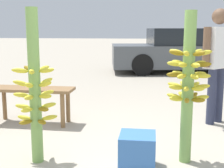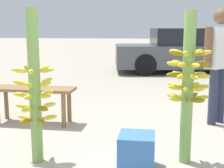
{
  "view_description": "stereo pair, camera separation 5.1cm",
  "coord_description": "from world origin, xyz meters",
  "px_view_note": "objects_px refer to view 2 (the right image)",
  "views": [
    {
      "loc": [
        0.3,
        -2.7,
        1.32
      ],
      "look_at": [
        -0.12,
        0.53,
        0.74
      ],
      "focal_mm": 50.0,
      "sensor_mm": 36.0,
      "label": 1
    },
    {
      "loc": [
        0.35,
        -2.69,
        1.32
      ],
      "look_at": [
        -0.12,
        0.53,
        0.74
      ],
      "focal_mm": 50.0,
      "sensor_mm": 36.0,
      "label": 2
    }
  ],
  "objects_px": {
    "market_bench": "(33,94)",
    "vendor_person": "(219,56)",
    "parked_car": "(187,51)",
    "banana_stalk_left": "(35,89)",
    "produce_crate": "(137,151)",
    "banana_stalk_center": "(188,84)"
  },
  "relations": [
    {
      "from": "market_bench",
      "to": "vendor_person",
      "type": "bearing_deg",
      "value": 8.73
    },
    {
      "from": "vendor_person",
      "to": "parked_car",
      "type": "height_order",
      "value": "vendor_person"
    },
    {
      "from": "banana_stalk_left",
      "to": "parked_car",
      "type": "height_order",
      "value": "banana_stalk_left"
    },
    {
      "from": "market_bench",
      "to": "produce_crate",
      "type": "relative_size",
      "value": 3.48
    },
    {
      "from": "banana_stalk_center",
      "to": "produce_crate",
      "type": "height_order",
      "value": "banana_stalk_center"
    },
    {
      "from": "market_bench",
      "to": "produce_crate",
      "type": "distance_m",
      "value": 2.01
    },
    {
      "from": "banana_stalk_center",
      "to": "vendor_person",
      "type": "relative_size",
      "value": 0.94
    },
    {
      "from": "market_bench",
      "to": "parked_car",
      "type": "relative_size",
      "value": 0.26
    },
    {
      "from": "vendor_person",
      "to": "banana_stalk_center",
      "type": "bearing_deg",
      "value": -156.33
    },
    {
      "from": "banana_stalk_center",
      "to": "banana_stalk_left",
      "type": "bearing_deg",
      "value": -172.44
    },
    {
      "from": "banana_stalk_left",
      "to": "vendor_person",
      "type": "height_order",
      "value": "vendor_person"
    },
    {
      "from": "banana_stalk_left",
      "to": "vendor_person",
      "type": "xyz_separation_m",
      "value": [
        2.01,
        1.59,
        0.21
      ]
    },
    {
      "from": "banana_stalk_left",
      "to": "parked_car",
      "type": "distance_m",
      "value": 7.32
    },
    {
      "from": "vendor_person",
      "to": "market_bench",
      "type": "bearing_deg",
      "value": 142.8
    },
    {
      "from": "produce_crate",
      "to": "banana_stalk_center",
      "type": "bearing_deg",
      "value": 25.46
    },
    {
      "from": "banana_stalk_center",
      "to": "vendor_person",
      "type": "bearing_deg",
      "value": 68.85
    },
    {
      "from": "banana_stalk_center",
      "to": "vendor_person",
      "type": "height_order",
      "value": "vendor_person"
    },
    {
      "from": "banana_stalk_left",
      "to": "vendor_person",
      "type": "distance_m",
      "value": 2.57
    },
    {
      "from": "vendor_person",
      "to": "market_bench",
      "type": "relative_size",
      "value": 1.35
    },
    {
      "from": "banana_stalk_center",
      "to": "produce_crate",
      "type": "xyz_separation_m",
      "value": [
        -0.47,
        -0.22,
        -0.63
      ]
    },
    {
      "from": "vendor_person",
      "to": "parked_car",
      "type": "distance_m",
      "value": 5.44
    },
    {
      "from": "vendor_person",
      "to": "produce_crate",
      "type": "distance_m",
      "value": 2.06
    }
  ]
}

